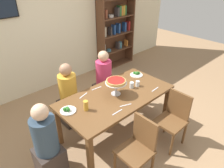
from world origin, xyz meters
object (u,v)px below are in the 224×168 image
at_px(beer_glass_amber_tall, 86,106).
at_px(cutlery_fork_far, 83,96).
at_px(chair_near_left, 138,146).
at_px(dining_table, 116,99).
at_px(chair_near_right, 174,117).
at_px(deep_dish_pizza_stand, 116,82).
at_px(cutlery_knife_near, 97,88).
at_px(diner_head_west, 48,147).
at_px(salad_plate_near_diner, 136,74).
at_px(water_glass_clear_far, 132,85).
at_px(water_glass_clear_near, 138,84).
at_px(cutlery_fork_near, 155,89).
at_px(cutlery_knife_far, 117,112).
at_px(bookshelf, 115,25).
at_px(cutlery_spare_fork, 126,105).
at_px(salad_plate_far_diner, 68,110).
at_px(diner_far_right, 104,83).
at_px(diner_far_left, 69,99).

height_order(beer_glass_amber_tall, cutlery_fork_far, beer_glass_amber_tall).
xyz_separation_m(chair_near_left, beer_glass_amber_tall, (-0.22, 0.78, 0.33)).
relative_size(dining_table, chair_near_right, 2.08).
bearing_deg(deep_dish_pizza_stand, cutlery_knife_near, 109.26).
bearing_deg(beer_glass_amber_tall, chair_near_right, -35.88).
distance_m(diner_head_west, salad_plate_near_diner, 1.97).
xyz_separation_m(beer_glass_amber_tall, water_glass_clear_far, (0.90, -0.03, -0.02)).
xyz_separation_m(water_glass_clear_near, cutlery_fork_near, (0.13, -0.27, -0.04)).
bearing_deg(cutlery_fork_far, deep_dish_pizza_stand, 126.70).
height_order(deep_dish_pizza_stand, cutlery_knife_far, deep_dish_pizza_stand).
distance_m(diner_head_west, water_glass_clear_near, 1.68).
bearing_deg(cutlery_fork_near, water_glass_clear_far, 125.01).
relative_size(salad_plate_near_diner, cutlery_fork_near, 1.26).
bearing_deg(cutlery_knife_far, beer_glass_amber_tall, 130.10).
distance_m(bookshelf, diner_head_west, 3.76).
distance_m(chair_near_right, cutlery_fork_near, 0.52).
bearing_deg(cutlery_spare_fork, bookshelf, 70.56).
bearing_deg(chair_near_left, diner_head_west, 48.64).
bearing_deg(salad_plate_far_diner, cutlery_fork_far, 23.64).
bearing_deg(diner_head_west, cutlery_fork_near, -9.50).
bearing_deg(salad_plate_far_diner, beer_glass_amber_tall, -35.90).
relative_size(salad_plate_far_diner, cutlery_fork_near, 1.24).
xyz_separation_m(diner_far_right, diner_far_left, (-0.80, -0.01, 0.00)).
height_order(diner_far_left, beer_glass_amber_tall, diner_far_left).
distance_m(chair_near_left, cutlery_spare_fork, 0.60).
bearing_deg(diner_head_west, water_glass_clear_near, -1.10).
height_order(deep_dish_pizza_stand, water_glass_clear_near, deep_dish_pizza_stand).
distance_m(cutlery_knife_far, cutlery_spare_fork, 0.20).
relative_size(diner_far_left, cutlery_knife_far, 6.39).
relative_size(diner_far_right, water_glass_clear_near, 12.35).
bearing_deg(diner_far_left, cutlery_fork_far, 3.91).
xyz_separation_m(diner_far_right, water_glass_clear_near, (0.06, -0.79, 0.30)).
bearing_deg(water_glass_clear_far, cutlery_fork_far, 154.31).
xyz_separation_m(diner_head_west, cutlery_fork_far, (0.82, 0.34, 0.25)).
bearing_deg(cutlery_knife_near, beer_glass_amber_tall, 42.95).
distance_m(bookshelf, cutlery_knife_far, 3.22).
bearing_deg(water_glass_clear_near, diner_far_left, 137.91).
xyz_separation_m(chair_near_right, cutlery_fork_far, (-0.87, 1.08, 0.26)).
xyz_separation_m(bookshelf, chair_near_right, (-1.41, -2.77, -0.65)).
distance_m(salad_plate_near_diner, cutlery_spare_fork, 0.97).
distance_m(diner_far_right, chair_near_right, 1.50).
distance_m(dining_table, chair_near_right, 0.91).
bearing_deg(diner_far_left, cutlery_knife_near, 39.98).
distance_m(chair_near_right, chair_near_left, 0.83).
bearing_deg(salad_plate_far_diner, water_glass_clear_far, -8.97).
relative_size(dining_table, deep_dish_pizza_stand, 5.45).
bearing_deg(beer_glass_amber_tall, deep_dish_pizza_stand, 1.57).
height_order(salad_plate_far_diner, water_glass_clear_near, water_glass_clear_near).
bearing_deg(bookshelf, deep_dish_pizza_stand, -133.27).
relative_size(beer_glass_amber_tall, cutlery_fork_far, 0.82).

